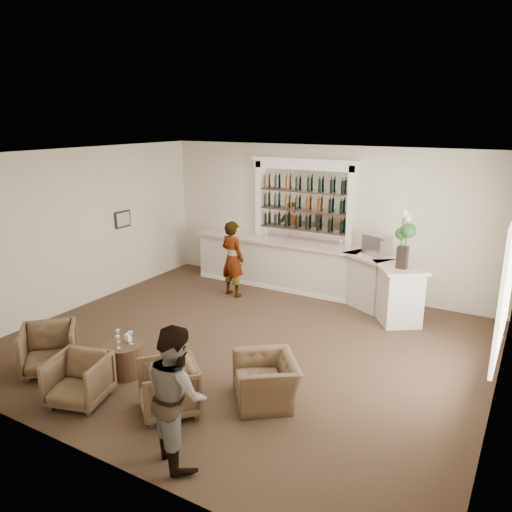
{
  "coord_description": "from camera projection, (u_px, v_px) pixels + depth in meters",
  "views": [
    {
      "loc": [
        4.24,
        -6.91,
        3.88
      ],
      "look_at": [
        -0.29,
        0.9,
        1.37
      ],
      "focal_mm": 35.0,
      "sensor_mm": 36.0,
      "label": 1
    }
  ],
  "objects": [
    {
      "name": "ground",
      "position": [
        245.0,
        344.0,
        8.85
      ],
      "size": [
        8.0,
        8.0,
        0.0
      ],
      "primitive_type": "plane",
      "color": "#4E3A27",
      "rests_on": "ground"
    },
    {
      "name": "room_shell",
      "position": [
        273.0,
        209.0,
        8.73
      ],
      "size": [
        8.04,
        7.02,
        3.32
      ],
      "color": "beige",
      "rests_on": "ground"
    },
    {
      "name": "bar_counter",
      "position": [
        307.0,
        269.0,
        11.27
      ],
      "size": [
        5.72,
        1.8,
        1.14
      ],
      "color": "beige",
      "rests_on": "ground"
    },
    {
      "name": "back_bar_alcove",
      "position": [
        303.0,
        201.0,
        11.39
      ],
      "size": [
        2.64,
        0.25,
        3.0
      ],
      "color": "white",
      "rests_on": "ground"
    },
    {
      "name": "cocktail_table",
      "position": [
        124.0,
        359.0,
        7.76
      ],
      "size": [
        0.61,
        0.61,
        0.5
      ],
      "primitive_type": "cylinder",
      "color": "#4C2F21",
      "rests_on": "ground"
    },
    {
      "name": "sommelier",
      "position": [
        233.0,
        259.0,
        11.07
      ],
      "size": [
        0.69,
        0.53,
        1.71
      ],
      "primitive_type": "imported",
      "rotation": [
        0.0,
        0.0,
        2.93
      ],
      "color": "gray",
      "rests_on": "ground"
    },
    {
      "name": "guest",
      "position": [
        176.0,
        394.0,
        5.68
      ],
      "size": [
        1.03,
        0.97,
        1.68
      ],
      "primitive_type": "imported",
      "rotation": [
        0.0,
        0.0,
        2.59
      ],
      "color": "gray",
      "rests_on": "ground"
    },
    {
      "name": "armchair_left",
      "position": [
        49.0,
        349.0,
        7.82
      ],
      "size": [
        1.15,
        1.15,
        0.75
      ],
      "primitive_type": "imported",
      "rotation": [
        0.0,
        0.0,
        0.8
      ],
      "color": "brown",
      "rests_on": "ground"
    },
    {
      "name": "armchair_center",
      "position": [
        79.0,
        380.0,
        6.96
      ],
      "size": [
        0.93,
        0.95,
        0.69
      ],
      "primitive_type": "imported",
      "rotation": [
        0.0,
        0.0,
        0.29
      ],
      "color": "brown",
      "rests_on": "ground"
    },
    {
      "name": "armchair_right",
      "position": [
        169.0,
        388.0,
        6.74
      ],
      "size": [
        1.09,
        1.09,
        0.71
      ],
      "primitive_type": "imported",
      "rotation": [
        0.0,
        0.0,
        -0.73
      ],
      "color": "brown",
      "rests_on": "ground"
    },
    {
      "name": "armchair_far",
      "position": [
        266.0,
        380.0,
        7.01
      ],
      "size": [
        1.26,
        1.28,
        0.63
      ],
      "primitive_type": "imported",
      "rotation": [
        0.0,
        0.0,
        -0.89
      ],
      "color": "brown",
      "rests_on": "ground"
    },
    {
      "name": "espresso_machine",
      "position": [
        377.0,
        244.0,
        10.29
      ],
      "size": [
        0.6,
        0.55,
        0.42
      ],
      "primitive_type": "cube",
      "rotation": [
        0.0,
        0.0,
        -0.38
      ],
      "color": "#AEAFB3",
      "rests_on": "bar_counter"
    },
    {
      "name": "flower_vase",
      "position": [
        404.0,
        236.0,
        9.25
      ],
      "size": [
        0.29,
        0.29,
        1.11
      ],
      "color": "black",
      "rests_on": "bar_counter"
    },
    {
      "name": "wine_glass_bar_left",
      "position": [
        266.0,
        234.0,
        11.67
      ],
      "size": [
        0.07,
        0.07,
        0.21
      ],
      "primitive_type": null,
      "color": "white",
      "rests_on": "bar_counter"
    },
    {
      "name": "wine_glass_bar_right",
      "position": [
        341.0,
        245.0,
        10.68
      ],
      "size": [
        0.07,
        0.07,
        0.21
      ],
      "primitive_type": null,
      "color": "white",
      "rests_on": "bar_counter"
    },
    {
      "name": "wine_glass_tbl_a",
      "position": [
        118.0,
        336.0,
        7.75
      ],
      "size": [
        0.07,
        0.07,
        0.21
      ],
      "primitive_type": null,
      "color": "white",
      "rests_on": "cocktail_table"
    },
    {
      "name": "wine_glass_tbl_b",
      "position": [
        131.0,
        338.0,
        7.68
      ],
      "size": [
        0.07,
        0.07,
        0.21
      ],
      "primitive_type": null,
      "color": "white",
      "rests_on": "cocktail_table"
    },
    {
      "name": "wine_glass_tbl_c",
      "position": [
        118.0,
        342.0,
        7.54
      ],
      "size": [
        0.07,
        0.07,
        0.21
      ],
      "primitive_type": null,
      "color": "white",
      "rests_on": "cocktail_table"
    },
    {
      "name": "napkin_holder",
      "position": [
        128.0,
        337.0,
        7.8
      ],
      "size": [
        0.08,
        0.08,
        0.12
      ],
      "primitive_type": "cube",
      "color": "white",
      "rests_on": "cocktail_table"
    }
  ]
}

